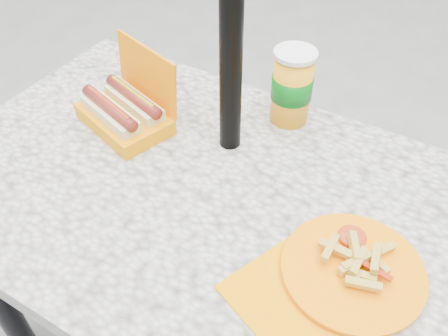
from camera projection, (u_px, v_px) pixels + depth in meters
The scene contains 5 objects.
picnic_table at pixel (196, 216), 1.12m from camera, with size 1.20×0.80×0.75m.
umbrella_pole at pixel (232, 3), 0.90m from camera, with size 0.05×0.05×2.20m, color black.
hotdog_box at pixel (125, 111), 1.17m from camera, with size 0.27×0.22×0.19m.
fries_plate at pixel (348, 270), 0.86m from camera, with size 0.34×0.36×0.05m.
soda_cup at pixel (292, 87), 1.15m from camera, with size 0.10×0.10×0.19m.
Camera 1 is at (0.43, -0.60, 1.50)m, focal length 38.00 mm.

